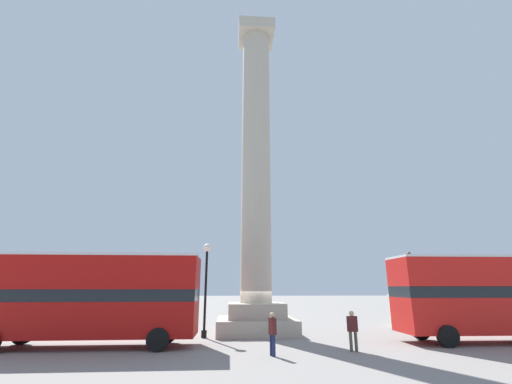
{
  "coord_description": "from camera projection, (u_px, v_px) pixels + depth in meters",
  "views": [
    {
      "loc": [
        -1.63,
        -22.45,
        2.72
      ],
      "look_at": [
        0.0,
        0.0,
        9.02
      ],
      "focal_mm": 24.0,
      "sensor_mm": 36.0,
      "label": 1
    }
  ],
  "objects": [
    {
      "name": "ground_plane",
      "position": [
        256.0,
        334.0,
        20.94
      ],
      "size": [
        200.0,
        200.0,
        0.0
      ],
      "primitive_type": "plane",
      "color": "gray"
    },
    {
      "name": "monument_column",
      "position": [
        256.0,
        186.0,
        23.49
      ],
      "size": [
        4.77,
        4.77,
        23.34
      ],
      "color": "#ADA593",
      "rests_on": "ground_plane"
    },
    {
      "name": "bus_a",
      "position": [
        496.0,
        294.0,
        18.05
      ],
      "size": [
        10.54,
        3.0,
        4.34
      ],
      "rotation": [
        0.0,
        0.0,
        -0.02
      ],
      "color": "red",
      "rests_on": "ground_plane"
    },
    {
      "name": "bus_b",
      "position": [
        91.0,
        295.0,
        16.57
      ],
      "size": [
        10.2,
        2.87,
        4.31
      ],
      "rotation": [
        0.0,
        0.0,
        0.0
      ],
      "color": "#A80F0C",
      "rests_on": "ground_plane"
    },
    {
      "name": "equestrian_statue",
      "position": [
        415.0,
        306.0,
        25.09
      ],
      "size": [
        3.82,
        3.12,
        5.36
      ],
      "rotation": [
        0.0,
        0.0,
        -0.24
      ],
      "color": "#ADA593",
      "rests_on": "ground_plane"
    },
    {
      "name": "street_lamp",
      "position": [
        206.0,
        279.0,
        20.02
      ],
      "size": [
        0.47,
        0.47,
        5.27
      ],
      "color": "black",
      "rests_on": "ground_plane"
    },
    {
      "name": "pedestrian_near_lamp",
      "position": [
        272.0,
        331.0,
        14.3
      ],
      "size": [
        0.3,
        0.48,
        1.71
      ],
      "rotation": [
        0.0,
        0.0,
        1.87
      ],
      "color": "#192347",
      "rests_on": "ground_plane"
    },
    {
      "name": "pedestrian_by_plinth",
      "position": [
        353.0,
        329.0,
        15.27
      ],
      "size": [
        0.47,
        0.24,
        1.7
      ],
      "rotation": [
        0.0,
        0.0,
        3.28
      ],
      "color": "#4C473D",
      "rests_on": "ground_plane"
    }
  ]
}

